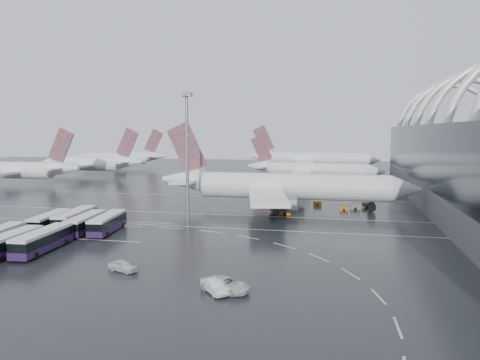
% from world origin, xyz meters
% --- Properties ---
extents(ground, '(420.00, 420.00, 0.00)m').
position_xyz_m(ground, '(0.00, 0.00, 0.00)').
color(ground, black).
rests_on(ground, ground).
extents(lane_marking_near, '(120.00, 0.25, 0.01)m').
position_xyz_m(lane_marking_near, '(0.00, -2.00, 0.01)').
color(lane_marking_near, beige).
rests_on(lane_marking_near, ground).
extents(lane_marking_mid, '(120.00, 0.25, 0.01)m').
position_xyz_m(lane_marking_mid, '(0.00, 12.00, 0.01)').
color(lane_marking_mid, beige).
rests_on(lane_marking_mid, ground).
extents(lane_marking_far, '(120.00, 0.25, 0.01)m').
position_xyz_m(lane_marking_far, '(0.00, 40.00, 0.01)').
color(lane_marking_far, beige).
rests_on(lane_marking_far, ground).
extents(bus_bay_line_south, '(28.00, 0.25, 0.01)m').
position_xyz_m(bus_bay_line_south, '(-24.00, -16.00, 0.01)').
color(bus_bay_line_south, beige).
rests_on(bus_bay_line_south, ground).
extents(bus_bay_line_north, '(28.00, 0.25, 0.01)m').
position_xyz_m(bus_bay_line_north, '(-24.00, 0.00, 0.01)').
color(bus_bay_line_north, beige).
rests_on(bus_bay_line_north, ground).
extents(airliner_main, '(61.51, 54.19, 20.91)m').
position_xyz_m(airliner_main, '(8.47, 22.83, 5.24)').
color(airliner_main, white).
rests_on(airliner_main, ground).
extents(airliner_gate_b, '(50.02, 44.57, 17.37)m').
position_xyz_m(airliner_gate_b, '(11.94, 82.67, 4.35)').
color(airliner_gate_b, white).
rests_on(airliner_gate_b, ground).
extents(airliner_gate_c, '(59.83, 55.20, 21.33)m').
position_xyz_m(airliner_gate_c, '(8.81, 130.53, 5.33)').
color(airliner_gate_c, white).
rests_on(airliner_gate_c, ground).
extents(jet_remote_west, '(45.22, 36.38, 19.75)m').
position_xyz_m(jet_remote_west, '(-85.02, 52.86, 5.10)').
color(jet_remote_west, white).
rests_on(jet_remote_west, ground).
extents(jet_remote_mid, '(45.45, 36.54, 19.91)m').
position_xyz_m(jet_remote_mid, '(-77.37, 87.00, 5.14)').
color(jet_remote_mid, white).
rests_on(jet_remote_mid, ground).
extents(jet_remote_far, '(43.10, 35.19, 19.60)m').
position_xyz_m(jet_remote_far, '(-82.77, 124.86, 5.06)').
color(jet_remote_far, white).
rests_on(jet_remote_far, ground).
extents(bus_row_near_a, '(4.24, 12.58, 3.04)m').
position_xyz_m(bus_row_near_a, '(-30.89, -10.27, 1.67)').
color(bus_row_near_a, '#24123A').
rests_on(bus_row_near_a, ground).
extents(bus_row_near_b, '(4.66, 13.98, 3.38)m').
position_xyz_m(bus_row_near_b, '(-27.03, -7.93, 1.86)').
color(bus_row_near_b, '#24123A').
rests_on(bus_row_near_b, ground).
extents(bus_row_near_c, '(4.14, 13.00, 3.15)m').
position_xyz_m(bus_row_near_c, '(-23.14, -10.59, 1.73)').
color(bus_row_near_c, '#24123A').
rests_on(bus_row_near_c, ground).
extents(bus_row_near_d, '(4.61, 13.27, 3.20)m').
position_xyz_m(bus_row_near_d, '(-19.24, -9.87, 1.76)').
color(bus_row_near_d, '#24123A').
rests_on(bus_row_near_d, ground).
extents(bus_row_far_b, '(3.75, 13.31, 3.24)m').
position_xyz_m(bus_row_far_b, '(-25.84, -27.52, 1.78)').
color(bus_row_far_b, '#24123A').
rests_on(bus_row_far_b, ground).
extents(bus_row_far_c, '(4.02, 13.50, 3.28)m').
position_xyz_m(bus_row_far_c, '(-22.22, -24.88, 1.80)').
color(bus_row_far_c, '#24123A').
rests_on(bus_row_far_c, ground).
extents(van_curve_a, '(6.53, 4.73, 1.65)m').
position_xyz_m(van_curve_a, '(9.63, -36.32, 0.83)').
color(van_curve_a, silver).
rests_on(van_curve_a, ground).
extents(van_curve_b, '(4.72, 3.14, 1.49)m').
position_xyz_m(van_curve_b, '(-5.52, -31.62, 0.75)').
color(van_curve_b, silver).
rests_on(van_curve_b, ground).
extents(van_curve_c, '(4.38, 4.76, 1.58)m').
position_xyz_m(van_curve_c, '(8.49, -37.03, 0.79)').
color(van_curve_c, silver).
rests_on(van_curve_c, ground).
extents(floodlight_mast, '(2.01, 2.01, 26.25)m').
position_xyz_m(floodlight_mast, '(-8.36, 3.80, 16.51)').
color(floodlight_mast, gray).
rests_on(floodlight_mast, ground).
extents(gse_cart_belly_a, '(2.03, 1.20, 1.11)m').
position_xyz_m(gse_cart_belly_a, '(23.38, 23.18, 0.55)').
color(gse_cart_belly_a, '#A96E16').
rests_on(gse_cart_belly_a, ground).
extents(gse_cart_belly_b, '(2.44, 1.44, 1.33)m').
position_xyz_m(gse_cart_belly_b, '(28.88, 28.48, 0.67)').
color(gse_cart_belly_b, slate).
rests_on(gse_cart_belly_b, ground).
extents(gse_cart_belly_c, '(2.45, 1.45, 1.33)m').
position_xyz_m(gse_cart_belly_c, '(10.53, 15.16, 0.67)').
color(gse_cart_belly_c, '#A96E16').
rests_on(gse_cart_belly_c, ground).
extents(gse_cart_belly_d, '(2.35, 1.39, 1.28)m').
position_xyz_m(gse_cart_belly_d, '(26.04, 25.37, 0.64)').
color(gse_cart_belly_d, slate).
rests_on(gse_cart_belly_d, ground).
extents(gse_cart_belly_e, '(1.97, 1.17, 1.08)m').
position_xyz_m(gse_cart_belly_e, '(16.95, 29.01, 0.54)').
color(gse_cart_belly_e, '#A96E16').
rests_on(gse_cart_belly_e, ground).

